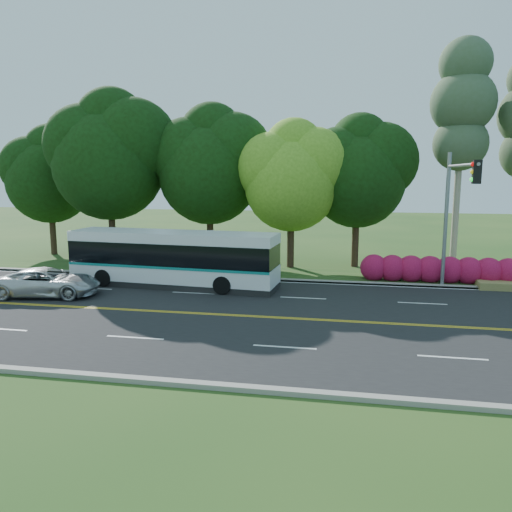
# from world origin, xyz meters

# --- Properties ---
(ground) EXTENTS (120.00, 120.00, 0.00)m
(ground) POSITION_xyz_m (0.00, 0.00, 0.00)
(ground) COLOR #1E4316
(ground) RESTS_ON ground
(road) EXTENTS (60.00, 14.00, 0.02)m
(road) POSITION_xyz_m (0.00, 0.00, 0.01)
(road) COLOR black
(road) RESTS_ON ground
(curb_north) EXTENTS (60.00, 0.30, 0.15)m
(curb_north) POSITION_xyz_m (0.00, 7.15, 0.07)
(curb_north) COLOR gray
(curb_north) RESTS_ON ground
(curb_south) EXTENTS (60.00, 0.30, 0.15)m
(curb_south) POSITION_xyz_m (0.00, -7.15, 0.07)
(curb_south) COLOR gray
(curb_south) RESTS_ON ground
(grass_verge) EXTENTS (60.00, 4.00, 0.10)m
(grass_verge) POSITION_xyz_m (0.00, 9.00, 0.05)
(grass_verge) COLOR #1E4316
(grass_verge) RESTS_ON ground
(lane_markings) EXTENTS (57.60, 13.82, 0.00)m
(lane_markings) POSITION_xyz_m (-0.09, 0.00, 0.02)
(lane_markings) COLOR gold
(lane_markings) RESTS_ON road
(tree_row) EXTENTS (44.70, 9.10, 13.84)m
(tree_row) POSITION_xyz_m (-5.15, 12.13, 6.73)
(tree_row) COLOR black
(tree_row) RESTS_ON ground
(bougainvillea_hedge) EXTENTS (9.50, 2.25, 1.50)m
(bougainvillea_hedge) POSITION_xyz_m (7.18, 8.15, 0.72)
(bougainvillea_hedge) COLOR #9F0D3A
(bougainvillea_hedge) RESTS_ON ground
(traffic_signal) EXTENTS (0.42, 6.10, 7.00)m
(traffic_signal) POSITION_xyz_m (6.49, 5.40, 4.67)
(traffic_signal) COLOR gray
(traffic_signal) RESTS_ON ground
(transit_bus) EXTENTS (11.25, 3.32, 2.90)m
(transit_bus) POSITION_xyz_m (-7.53, 4.84, 1.46)
(transit_bus) COLOR white
(transit_bus) RESTS_ON road
(suv) EXTENTS (5.23, 3.06, 1.37)m
(suv) POSITION_xyz_m (-12.80, 1.63, 0.70)
(suv) COLOR silver
(suv) RESTS_ON road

